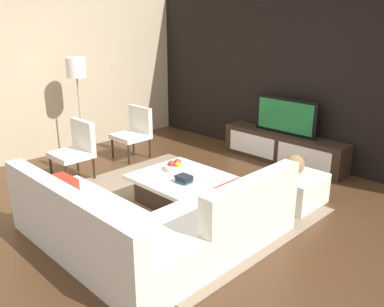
# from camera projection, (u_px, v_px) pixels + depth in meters

# --- Properties ---
(ground_plane) EXTENTS (14.00, 14.00, 0.00)m
(ground_plane) POSITION_uv_depth(u_px,v_px,m) (179.00, 207.00, 5.22)
(ground_plane) COLOR #4C301C
(feature_wall_back) EXTENTS (6.40, 0.12, 2.80)m
(feature_wall_back) POSITION_uv_depth(u_px,v_px,m) (299.00, 77.00, 6.58)
(feature_wall_back) COLOR black
(feature_wall_back) RESTS_ON ground
(side_wall_left) EXTENTS (0.12, 5.20, 2.80)m
(side_wall_left) POSITION_uv_depth(u_px,v_px,m) (61.00, 73.00, 7.05)
(side_wall_left) COLOR #C6B28E
(side_wall_left) RESTS_ON ground
(area_rug) EXTENTS (3.14, 2.65, 0.01)m
(area_rug) POSITION_uv_depth(u_px,v_px,m) (174.00, 204.00, 5.28)
(area_rug) COLOR gray
(area_rug) RESTS_ON ground
(media_console) EXTENTS (2.17, 0.44, 0.50)m
(media_console) POSITION_uv_depth(u_px,v_px,m) (283.00, 148.00, 6.75)
(media_console) COLOR #332319
(media_console) RESTS_ON ground
(television) EXTENTS (1.13, 0.06, 0.59)m
(television) POSITION_uv_depth(u_px,v_px,m) (286.00, 116.00, 6.57)
(television) COLOR black
(television) RESTS_ON media_console
(sectional_couch) EXTENTS (2.32, 2.26, 0.81)m
(sectional_couch) POSITION_uv_depth(u_px,v_px,m) (148.00, 224.00, 4.19)
(sectional_couch) COLOR white
(sectional_couch) RESTS_ON ground
(coffee_table) EXTENTS (1.06, 1.03, 0.38)m
(coffee_table) POSITION_uv_depth(u_px,v_px,m) (179.00, 188.00, 5.29)
(coffee_table) COLOR #332319
(coffee_table) RESTS_ON ground
(accent_chair_near) EXTENTS (0.56, 0.53, 0.87)m
(accent_chair_near) POSITION_uv_depth(u_px,v_px,m) (76.00, 146.00, 6.04)
(accent_chair_near) COLOR #332319
(accent_chair_near) RESTS_ON ground
(floor_lamp) EXTENTS (0.33, 0.33, 1.72)m
(floor_lamp) POSITION_uv_depth(u_px,v_px,m) (77.00, 74.00, 6.56)
(floor_lamp) COLOR #A5A5AA
(floor_lamp) RESTS_ON ground
(ottoman) EXTENTS (0.70, 0.70, 0.40)m
(ottoman) POSITION_uv_depth(u_px,v_px,m) (292.00, 188.00, 5.29)
(ottoman) COLOR white
(ottoman) RESTS_ON ground
(fruit_bowl) EXTENTS (0.28, 0.28, 0.14)m
(fruit_bowl) POSITION_uv_depth(u_px,v_px,m) (175.00, 166.00, 5.40)
(fruit_bowl) COLOR silver
(fruit_bowl) RESTS_ON coffee_table
(accent_chair_far) EXTENTS (0.55, 0.53, 0.87)m
(accent_chair_far) POSITION_uv_depth(u_px,v_px,m) (135.00, 129.00, 6.97)
(accent_chair_far) COLOR #332319
(accent_chair_far) RESTS_ON ground
(decorative_ball) EXTENTS (0.26, 0.26, 0.26)m
(decorative_ball) POSITION_uv_depth(u_px,v_px,m) (294.00, 165.00, 5.18)
(decorative_ball) COLOR #997247
(decorative_ball) RESTS_ON ottoman
(book_stack) EXTENTS (0.20, 0.15, 0.09)m
(book_stack) POSITION_uv_depth(u_px,v_px,m) (184.00, 179.00, 4.99)
(book_stack) COLOR #2D516B
(book_stack) RESTS_ON coffee_table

